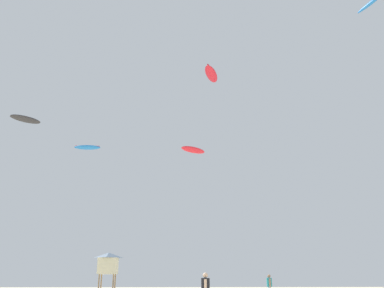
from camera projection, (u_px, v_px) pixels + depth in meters
person_midground at (269, 285)px, 31.39m from camera, size 0.40×0.59×1.78m
lifeguard_tower at (108, 263)px, 44.60m from camera, size 2.30×2.30×4.15m
kite_aloft_0 at (371, 3)px, 35.92m from camera, size 1.85×3.22×0.76m
kite_aloft_1 at (87, 147)px, 43.50m from camera, size 2.76×0.85×0.48m
kite_aloft_2 at (25, 119)px, 46.24m from camera, size 3.32×2.92×0.72m
kite_aloft_4 at (211, 74)px, 47.13m from camera, size 2.33×4.37×0.51m
kite_aloft_5 at (193, 150)px, 32.93m from camera, size 2.28×1.88×0.49m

